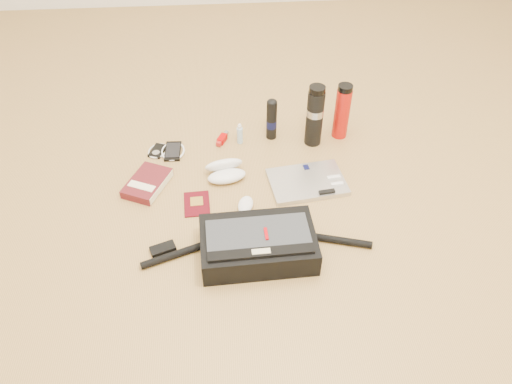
# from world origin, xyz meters

# --- Properties ---
(ground) EXTENTS (4.00, 4.00, 0.00)m
(ground) POSITION_xyz_m (0.00, 0.00, 0.00)
(ground) COLOR #A17C43
(ground) RESTS_ON ground
(messenger_bag) EXTENTS (0.84, 0.27, 0.12)m
(messenger_bag) POSITION_xyz_m (0.01, -0.22, 0.05)
(messenger_bag) COLOR black
(messenger_bag) RESTS_ON ground
(laptop) EXTENTS (0.33, 0.25, 0.03)m
(laptop) POSITION_xyz_m (0.25, 0.14, 0.01)
(laptop) COLOR #B7B7BA
(laptop) RESTS_ON ground
(book) EXTENTS (0.21, 0.24, 0.04)m
(book) POSITION_xyz_m (-0.41, 0.18, 0.02)
(book) COLOR #4E1217
(book) RESTS_ON ground
(passport) EXTENTS (0.11, 0.14, 0.01)m
(passport) POSITION_xyz_m (-0.21, 0.06, 0.00)
(passport) COLOR #44040D
(passport) RESTS_ON ground
(mouse) EXTENTS (0.08, 0.11, 0.03)m
(mouse) POSITION_xyz_m (-0.02, 0.02, 0.02)
(mouse) COLOR white
(mouse) RESTS_ON ground
(sunglasses_case) EXTENTS (0.19, 0.16, 0.09)m
(sunglasses_case) POSITION_xyz_m (-0.09, 0.21, 0.03)
(sunglasses_case) COLOR white
(sunglasses_case) RESTS_ON ground
(ipod) EXTENTS (0.11, 0.11, 0.01)m
(ipod) POSITION_xyz_m (-0.39, 0.41, 0.01)
(ipod) COLOR black
(ipod) RESTS_ON ground
(phone) EXTENTS (0.11, 0.13, 0.01)m
(phone) POSITION_xyz_m (-0.32, 0.40, 0.01)
(phone) COLOR black
(phone) RESTS_ON ground
(inhaler) EXTENTS (0.06, 0.10, 0.03)m
(inhaler) POSITION_xyz_m (-0.09, 0.46, 0.01)
(inhaler) COLOR #A30000
(inhaler) RESTS_ON ground
(spray_bottle) EXTENTS (0.03, 0.03, 0.10)m
(spray_bottle) POSITION_xyz_m (-0.02, 0.44, 0.04)
(spray_bottle) COLOR #9FC6DF
(spray_bottle) RESTS_ON ground
(aerosol_can) EXTENTS (0.06, 0.06, 0.20)m
(aerosol_can) POSITION_xyz_m (0.13, 0.48, 0.10)
(aerosol_can) COLOR black
(aerosol_can) RESTS_ON ground
(thermos_black) EXTENTS (0.08, 0.08, 0.29)m
(thermos_black) POSITION_xyz_m (0.31, 0.42, 0.15)
(thermos_black) COLOR black
(thermos_black) RESTS_ON ground
(thermos_red) EXTENTS (0.09, 0.09, 0.26)m
(thermos_red) POSITION_xyz_m (0.45, 0.47, 0.13)
(thermos_red) COLOR #AC130C
(thermos_red) RESTS_ON ground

